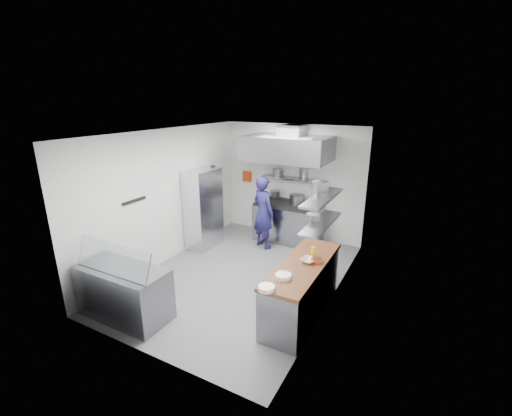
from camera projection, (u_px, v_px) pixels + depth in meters
The scene contains 35 objects.
floor at pixel (242, 276), 6.81m from camera, with size 5.00×5.00×0.00m, color #5D5D5F.
ceiling at pixel (240, 133), 5.95m from camera, with size 5.00×5.00×0.00m, color silver.
wall_back at pixel (292, 182), 8.48m from camera, with size 3.60×0.02×2.80m, color white.
wall_front at pixel (140, 263), 4.28m from camera, with size 3.60×0.02×2.80m, color white.
wall_left at pixel (167, 197), 7.19m from camera, with size 5.00×0.02×2.80m, color white.
wall_right at pixel (336, 225), 5.57m from camera, with size 5.00×0.02×2.80m, color white.
gas_range at pixel (288, 223), 8.39m from camera, with size 1.60×0.80×0.90m, color gray.
cooktop at pixel (289, 204), 8.24m from camera, with size 1.57×0.78×0.06m, color black.
stock_pot_left at pixel (275, 194), 8.66m from camera, with size 0.25×0.25×0.20m, color slate.
stock_pot_mid at pixel (297, 200), 8.11m from camera, with size 0.36×0.36×0.24m, color slate.
over_range_shelf at pixel (293, 179), 8.26m from camera, with size 1.60×0.30×0.04m, color gray.
shelf_pot_a at pixel (278, 172), 8.46m from camera, with size 0.24×0.24×0.18m, color slate.
shelf_pot_b at pixel (305, 172), 8.34m from camera, with size 0.29×0.29×0.22m, color slate.
extractor_hood at pixel (288, 148), 7.68m from camera, with size 1.90×1.15×0.55m, color gray.
hood_duct at pixel (292, 130), 7.75m from camera, with size 0.55×0.55×0.24m, color slate.
red_firebox at pixel (247, 176), 8.98m from camera, with size 0.22×0.10×0.26m, color #BC300F.
chef at pixel (263, 212), 7.91m from camera, with size 0.62×0.41×1.71m, color #1B194C.
wire_rack at pixel (203, 209), 7.94m from camera, with size 0.50×0.90×1.85m, color silver.
rack_bin_a at pixel (206, 213), 8.07m from camera, with size 0.17×0.21×0.19m, color white.
rack_bin_b at pixel (213, 189), 8.18m from camera, with size 0.14×0.18×0.16m, color yellow.
rack_jar at pixel (213, 169), 7.97m from camera, with size 0.10×0.10×0.18m, color black.
knife_strip at pixel (134, 201), 6.37m from camera, with size 0.04×0.55×0.05m, color black.
prep_counter_base at pixel (302, 290), 5.51m from camera, with size 0.62×2.00×0.84m, color gray.
prep_counter_top at pixel (303, 265), 5.37m from camera, with size 0.65×2.04×0.06m, color brown.
plate_stack_a at pixel (266, 288), 4.61m from camera, with size 0.23×0.23×0.06m, color white.
plate_stack_b at pixel (283, 276), 4.92m from camera, with size 0.23×0.23×0.06m, color white.
copper_pan at pixel (316, 261), 5.39m from camera, with size 0.18×0.18×0.06m, color #CF6D3A.
squeeze_bottle at pixel (313, 252), 5.54m from camera, with size 0.07×0.07×0.18m, color yellow.
mixing_bowl at pixel (308, 260), 5.40m from camera, with size 0.24×0.24×0.06m, color white.
wall_shelf_lower at pixel (321, 223), 5.36m from camera, with size 0.30×1.30×0.04m, color gray.
wall_shelf_upper at pixel (323, 198), 5.23m from camera, with size 0.30×1.30×0.04m, color gray.
shelf_pot_c at pixel (313, 217), 5.44m from camera, with size 0.21×0.21×0.10m, color slate.
shelf_pot_d at pixel (320, 186), 5.57m from camera, with size 0.27×0.27×0.14m, color slate.
display_case at pixel (124, 292), 5.45m from camera, with size 1.50×0.70×0.85m, color gray.
display_glass at pixel (113, 258), 5.15m from camera, with size 1.47×0.02×0.45m, color silver.
Camera 1 is at (3.10, -5.22, 3.37)m, focal length 24.00 mm.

